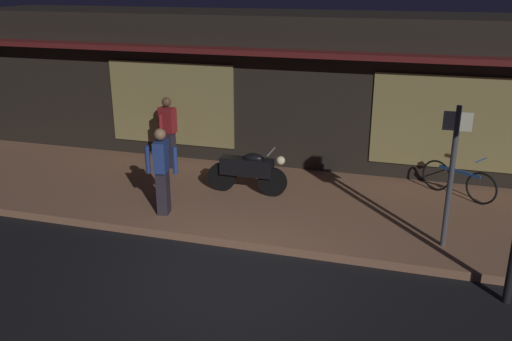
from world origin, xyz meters
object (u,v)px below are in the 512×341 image
Objects in this scene: person_photographer at (168,131)px; person_bystander at (162,170)px; motorcycle at (248,171)px; sign_post at (452,169)px; bicycle_parked at (458,180)px.

person_photographer is 1.00× the size of person_bystander.
sign_post reaches higher than motorcycle.
bicycle_parked is at bearing 13.79° from motorcycle.
bicycle_parked is 6.47m from person_photographer.
sign_post is (-0.31, -2.37, 1.00)m from bicycle_parked.
sign_post reaches higher than person_bystander.
person_bystander is (-1.23, -1.44, 0.38)m from motorcycle.
person_bystander reaches higher than bicycle_parked.
person_bystander is (-5.39, -2.46, 0.52)m from bicycle_parked.
bicycle_parked is at bearing -0.62° from person_photographer.
sign_post is at bearing -21.64° from person_photographer.
motorcycle is 1.94m from person_bystander.
person_photographer is at bearing 179.38° from bicycle_parked.
person_bystander is (1.06, -2.53, 0.00)m from person_photographer.
sign_post is (5.08, 0.10, 0.48)m from person_bystander.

